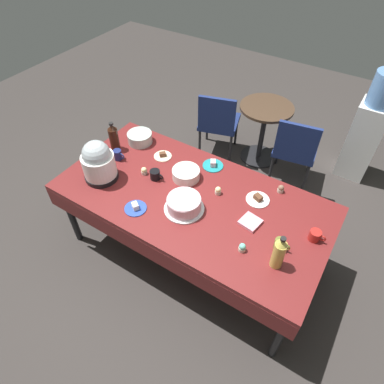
% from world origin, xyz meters
% --- Properties ---
extents(ground, '(9.00, 9.00, 0.00)m').
position_xyz_m(ground, '(0.00, 0.00, 0.00)').
color(ground, '#383330').
extents(potluck_table, '(2.20, 1.10, 0.75)m').
position_xyz_m(potluck_table, '(0.00, 0.00, 0.69)').
color(potluck_table, maroon).
rests_on(potluck_table, ground).
extents(frosted_layer_cake, '(0.31, 0.31, 0.12)m').
position_xyz_m(frosted_layer_cake, '(0.02, -0.15, 0.81)').
color(frosted_layer_cake, silver).
rests_on(frosted_layer_cake, potluck_table).
extents(slow_cooker, '(0.28, 0.28, 0.37)m').
position_xyz_m(slow_cooker, '(-0.76, -0.22, 0.92)').
color(slow_cooker, black).
rests_on(slow_cooker, potluck_table).
extents(glass_salad_bowl, '(0.23, 0.23, 0.10)m').
position_xyz_m(glass_salad_bowl, '(-0.80, 0.34, 0.80)').
color(glass_salad_bowl, '#B2C6BC').
rests_on(glass_salad_bowl, potluck_table).
extents(ceramic_snack_bowl, '(0.23, 0.23, 0.09)m').
position_xyz_m(ceramic_snack_bowl, '(-0.16, 0.16, 0.79)').
color(ceramic_snack_bowl, silver).
rests_on(ceramic_snack_bowl, potluck_table).
extents(dessert_plate_white, '(0.19, 0.19, 0.05)m').
position_xyz_m(dessert_plate_white, '(0.46, 0.25, 0.76)').
color(dessert_plate_white, white).
rests_on(dessert_plate_white, potluck_table).
extents(dessert_plate_teal, '(0.18, 0.18, 0.06)m').
position_xyz_m(dessert_plate_teal, '(-0.04, 0.41, 0.76)').
color(dessert_plate_teal, teal).
rests_on(dessert_plate_teal, potluck_table).
extents(dessert_plate_cobalt, '(0.17, 0.17, 0.05)m').
position_xyz_m(dessert_plate_cobalt, '(-0.30, -0.35, 0.76)').
color(dessert_plate_cobalt, '#2D4CB2').
rests_on(dessert_plate_cobalt, potluck_table).
extents(dessert_plate_cream, '(0.16, 0.16, 0.04)m').
position_xyz_m(dessert_plate_cream, '(-0.49, 0.28, 0.76)').
color(dessert_plate_cream, beige).
rests_on(dessert_plate_cream, potluck_table).
extents(cupcake_berry, '(0.05, 0.05, 0.07)m').
position_xyz_m(cupcake_berry, '(0.58, 0.43, 0.78)').
color(cupcake_berry, beige).
rests_on(cupcake_berry, potluck_table).
extents(cupcake_cocoa, '(0.05, 0.05, 0.07)m').
position_xyz_m(cupcake_cocoa, '(0.57, -0.25, 0.78)').
color(cupcake_cocoa, beige).
rests_on(cupcake_cocoa, potluck_table).
extents(cupcake_rose, '(0.05, 0.05, 0.07)m').
position_xyz_m(cupcake_rose, '(-0.49, 0.01, 0.78)').
color(cupcake_rose, beige).
rests_on(cupcake_rose, potluck_table).
extents(cupcake_mint, '(0.05, 0.05, 0.07)m').
position_xyz_m(cupcake_mint, '(0.16, 0.14, 0.78)').
color(cupcake_mint, beige).
rests_on(cupcake_mint, potluck_table).
extents(soda_bottle_ginger_ale, '(0.08, 0.08, 0.29)m').
position_xyz_m(soda_bottle_ginger_ale, '(0.81, -0.23, 0.88)').
color(soda_bottle_ginger_ale, gold).
rests_on(soda_bottle_ginger_ale, potluck_table).
extents(soda_bottle_cola, '(0.09, 0.09, 0.28)m').
position_xyz_m(soda_bottle_cola, '(-0.93, 0.15, 0.88)').
color(soda_bottle_cola, '#33190F').
rests_on(soda_bottle_cola, potluck_table).
extents(coffee_mug_navy, '(0.12, 0.07, 0.09)m').
position_xyz_m(coffee_mug_navy, '(-0.81, 0.04, 0.80)').
color(coffee_mug_navy, navy).
rests_on(coffee_mug_navy, potluck_table).
extents(coffee_mug_black, '(0.12, 0.09, 0.08)m').
position_xyz_m(coffee_mug_black, '(-0.37, 0.01, 0.79)').
color(coffee_mug_black, black).
rests_on(coffee_mug_black, potluck_table).
extents(coffee_mug_red, '(0.12, 0.08, 0.08)m').
position_xyz_m(coffee_mug_red, '(0.96, 0.11, 0.79)').
color(coffee_mug_red, '#B2231E').
rests_on(coffee_mug_red, potluck_table).
extents(coffee_mug_olive, '(0.11, 0.07, 0.09)m').
position_xyz_m(coffee_mug_olive, '(0.78, -0.10, 0.79)').
color(coffee_mug_olive, olive).
rests_on(coffee_mug_olive, potluck_table).
extents(paper_napkin_stack, '(0.16, 0.16, 0.02)m').
position_xyz_m(paper_napkin_stack, '(0.51, -0.00, 0.76)').
color(paper_napkin_stack, pink).
rests_on(paper_napkin_stack, potluck_table).
extents(maroon_chair_left, '(0.55, 0.55, 0.85)m').
position_xyz_m(maroon_chair_left, '(-0.53, 1.41, 0.49)').
color(maroon_chair_left, navy).
rests_on(maroon_chair_left, ground).
extents(maroon_chair_right, '(0.51, 0.51, 0.85)m').
position_xyz_m(maroon_chair_right, '(0.41, 1.41, 0.49)').
color(maroon_chair_right, navy).
rests_on(maroon_chair_right, ground).
extents(round_cafe_table, '(0.60, 0.60, 0.72)m').
position_xyz_m(round_cafe_table, '(-0.05, 1.63, 0.50)').
color(round_cafe_table, '#473323').
rests_on(round_cafe_table, ground).
extents(water_cooler, '(0.32, 0.32, 1.24)m').
position_xyz_m(water_cooler, '(0.98, 1.97, 0.59)').
color(water_cooler, silver).
rests_on(water_cooler, ground).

